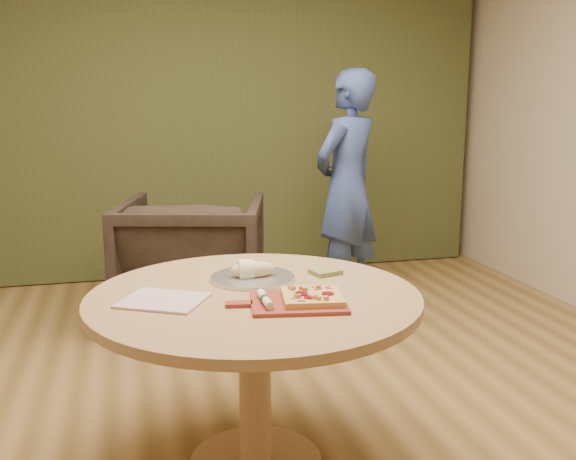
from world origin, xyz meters
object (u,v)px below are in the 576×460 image
(cutlery_roll, at_px, (265,299))
(serving_tray, at_px, (253,278))
(pedestal_table, at_px, (254,327))
(pizza_paddle, at_px, (295,303))
(person_standing, at_px, (347,187))
(armchair, at_px, (193,253))
(bread_roll, at_px, (251,270))
(flatbread_pizza, at_px, (312,296))

(cutlery_roll, bearing_deg, serving_tray, 86.26)
(pedestal_table, distance_m, cutlery_roll, 0.25)
(pizza_paddle, xyz_separation_m, serving_tray, (-0.09, 0.37, -0.00))
(person_standing, bearing_deg, armchair, -22.50)
(bread_roll, bearing_deg, pizza_paddle, -75.32)
(serving_tray, relative_size, armchair, 0.38)
(cutlery_roll, distance_m, serving_tray, 0.37)
(cutlery_roll, relative_size, bread_roll, 1.03)
(pedestal_table, bearing_deg, bread_roll, 82.91)
(serving_tray, bearing_deg, pedestal_table, -99.66)
(bread_roll, height_order, armchair, armchair)
(bread_roll, bearing_deg, serving_tray, -0.00)
(pedestal_table, distance_m, serving_tray, 0.25)
(armchair, bearing_deg, pizza_paddle, 109.68)
(pedestal_table, bearing_deg, pizza_paddle, -55.60)
(pizza_paddle, relative_size, cutlery_roll, 2.35)
(pedestal_table, relative_size, cutlery_roll, 6.64)
(pizza_paddle, xyz_separation_m, flatbread_pizza, (0.06, -0.00, 0.02))
(armchair, bearing_deg, serving_tray, 107.77)
(pedestal_table, bearing_deg, cutlery_roll, -87.88)
(flatbread_pizza, bearing_deg, person_standing, 67.61)
(flatbread_pizza, xyz_separation_m, armchair, (-0.24, 2.04, -0.30))
(pizza_paddle, bearing_deg, serving_tray, 112.34)
(cutlery_roll, height_order, person_standing, person_standing)
(pedestal_table, bearing_deg, person_standing, 61.83)
(serving_tray, bearing_deg, person_standing, 60.20)
(pedestal_table, relative_size, armchair, 1.39)
(flatbread_pizza, relative_size, serving_tray, 0.71)
(pizza_paddle, bearing_deg, bread_roll, 113.63)
(pizza_paddle, bearing_deg, pedestal_table, 133.35)
(serving_tray, height_order, armchair, armchair)
(flatbread_pizza, distance_m, armchair, 2.08)
(pedestal_table, distance_m, flatbread_pizza, 0.31)
(armchair, relative_size, person_standing, 0.55)
(serving_tray, distance_m, armchair, 1.69)
(cutlery_roll, xyz_separation_m, armchair, (-0.06, 2.04, -0.31))
(pizza_paddle, relative_size, flatbread_pizza, 1.85)
(bread_roll, distance_m, person_standing, 2.20)
(flatbread_pizza, xyz_separation_m, serving_tray, (-0.15, 0.37, -0.02))
(person_standing, bearing_deg, pedestal_table, 28.05)
(bread_roll, bearing_deg, person_standing, 60.00)
(cutlery_roll, bearing_deg, pizza_paddle, -0.03)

